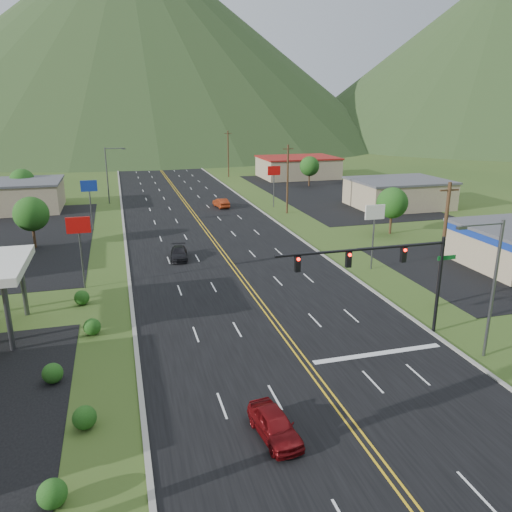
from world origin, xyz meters
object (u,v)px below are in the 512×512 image
object	(u,v)px
streetlight_east	(490,281)
streetlight_west	(109,171)
traffic_signal	(389,265)
car_red_near	(275,425)
car_dark_mid	(179,254)
car_red_far	(221,203)

from	to	relation	value
streetlight_east	streetlight_west	distance (m)	64.21
traffic_signal	car_red_near	xyz separation A→B (m)	(-10.54, -8.25, -4.65)
car_dark_mid	traffic_signal	bearing A→B (deg)	-56.55
car_red_near	car_dark_mid	xyz separation A→B (m)	(-0.81, 30.49, -0.07)
streetlight_west	car_red_far	bearing A→B (deg)	-26.49
streetlight_west	car_red_near	size ratio (longest dim) A/B	2.26
traffic_signal	streetlight_west	bearing A→B (deg)	107.97
car_red_near	car_dark_mid	size ratio (longest dim) A/B	0.95
streetlight_west	car_red_near	world-z (taller)	streetlight_west
car_red_far	streetlight_west	bearing A→B (deg)	-33.64
streetlight_east	car_red_far	size ratio (longest dim) A/B	2.09
streetlight_west	car_dark_mid	size ratio (longest dim) A/B	2.14
streetlight_east	streetlight_west	xyz separation A→B (m)	(-22.86, 60.00, 0.00)
traffic_signal	car_red_near	distance (m)	14.17
streetlight_west	streetlight_east	bearing A→B (deg)	-69.14
streetlight_east	car_red_far	world-z (taller)	streetlight_east
streetlight_west	car_dark_mid	world-z (taller)	streetlight_west
streetlight_west	car_red_near	xyz separation A→B (m)	(7.62, -64.26, -4.50)
streetlight_east	car_dark_mid	bearing A→B (deg)	121.46
streetlight_east	streetlight_west	size ratio (longest dim) A/B	1.00
car_red_near	car_red_far	distance (m)	56.70
traffic_signal	car_red_near	bearing A→B (deg)	-141.95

